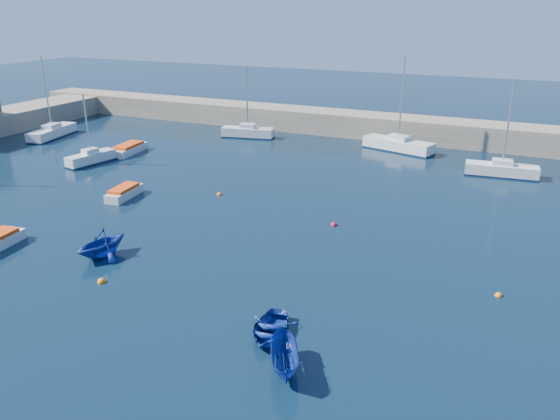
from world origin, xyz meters
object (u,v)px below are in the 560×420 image
at_px(sailboat_3, 91,158).
at_px(sailboat_4, 52,132).
at_px(motorboat_1, 124,192).
at_px(dinghy_left, 101,243).
at_px(sailboat_5, 248,132).
at_px(dinghy_center, 270,329).
at_px(sailboat_6, 398,145).
at_px(sailboat_7, 501,170).
at_px(dinghy_right, 285,359).
at_px(motorboat_2, 129,149).

height_order(sailboat_3, sailboat_4, sailboat_4).
xyz_separation_m(motorboat_1, dinghy_left, (6.08, -9.47, 0.48)).
distance_m(sailboat_5, motorboat_1, 23.16).
relative_size(dinghy_center, dinghy_left, 0.95).
height_order(dinghy_center, dinghy_left, dinghy_left).
bearing_deg(sailboat_5, sailboat_3, 140.29).
xyz_separation_m(sailboat_3, dinghy_left, (15.67, -16.15, 0.32)).
relative_size(sailboat_6, dinghy_center, 3.01).
xyz_separation_m(sailboat_6, sailboat_7, (10.72, -5.27, -0.06)).
xyz_separation_m(sailboat_7, motorboat_1, (-27.53, -18.98, -0.18)).
bearing_deg(sailboat_6, sailboat_3, 139.63).
bearing_deg(sailboat_5, dinghy_right, -161.85).
bearing_deg(sailboat_7, motorboat_1, 119.15).
xyz_separation_m(sailboat_5, sailboat_7, (28.31, -4.17, -0.03)).
bearing_deg(dinghy_right, sailboat_3, 117.83).
bearing_deg(sailboat_3, dinghy_center, -22.98).
bearing_deg(dinghy_left, motorboat_2, 137.23).
xyz_separation_m(sailboat_4, sailboat_6, (38.63, 10.65, 0.04)).
bearing_deg(motorboat_2, sailboat_7, 4.93).
height_order(sailboat_3, dinghy_right, sailboat_3).
relative_size(motorboat_2, dinghy_center, 1.51).
bearing_deg(motorboat_1, dinghy_left, -64.18).
bearing_deg(sailboat_6, dinghy_right, -157.80).
bearing_deg(sailboat_7, sailboat_5, 76.19).
xyz_separation_m(sailboat_4, sailboat_5, (21.04, 9.54, 0.01)).
bearing_deg(sailboat_5, motorboat_1, 170.34).
distance_m(sailboat_5, dinghy_left, 33.33).
bearing_deg(sailboat_7, sailboat_4, 90.79).
distance_m(motorboat_2, dinghy_left, 25.74).
height_order(sailboat_3, motorboat_2, sailboat_3).
height_order(sailboat_4, sailboat_6, sailboat_6).
height_order(sailboat_5, motorboat_1, sailboat_5).
height_order(sailboat_3, motorboat_1, sailboat_3).
height_order(sailboat_5, dinghy_right, sailboat_5).
bearing_deg(dinghy_center, sailboat_6, 85.75).
relative_size(sailboat_6, dinghy_right, 3.04).
bearing_deg(dinghy_right, motorboat_1, 117.57).
height_order(sailboat_5, dinghy_left, sailboat_5).
distance_m(sailboat_7, dinghy_left, 35.62).
height_order(sailboat_6, dinghy_left, sailboat_6).
bearing_deg(sailboat_4, motorboat_2, -20.54).
relative_size(sailboat_5, sailboat_6, 0.82).
xyz_separation_m(sailboat_4, motorboat_2, (12.96, -2.12, -0.17)).
bearing_deg(dinghy_center, motorboat_1, 138.08).
bearing_deg(sailboat_7, sailboat_3, 102.91).
distance_m(sailboat_4, motorboat_2, 13.13).
bearing_deg(sailboat_4, dinghy_left, -50.82).
bearing_deg(sailboat_7, dinghy_right, 163.93).
bearing_deg(motorboat_2, dinghy_right, -48.38).
distance_m(sailboat_3, sailboat_6, 31.71).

